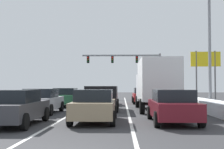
# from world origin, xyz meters

# --- Properties ---
(ground_plane) EXTENTS (120.00, 120.00, 0.00)m
(ground_plane) POSITION_xyz_m (0.00, 13.84, 0.00)
(ground_plane) COLOR #333335
(lane_stripe_between_right_lane_and_center_lane) EXTENTS (0.14, 38.05, 0.01)m
(lane_stripe_between_right_lane_and_center_lane) POSITION_xyz_m (1.70, 17.30, 0.00)
(lane_stripe_between_right_lane_and_center_lane) COLOR silver
(lane_stripe_between_right_lane_and_center_lane) RESTS_ON ground
(lane_stripe_between_center_lane_and_left_lane) EXTENTS (0.14, 38.05, 0.01)m
(lane_stripe_between_center_lane_and_left_lane) POSITION_xyz_m (-1.70, 17.30, 0.00)
(lane_stripe_between_center_lane_and_left_lane) COLOR silver
(lane_stripe_between_center_lane_and_left_lane) RESTS_ON ground
(snow_bank_right_shoulder) EXTENTS (1.39, 38.05, 0.74)m
(snow_bank_right_shoulder) POSITION_xyz_m (7.00, 17.30, 0.37)
(snow_bank_right_shoulder) COLOR white
(snow_bank_right_shoulder) RESTS_ON ground
(snow_bank_left_shoulder) EXTENTS (1.86, 38.05, 0.75)m
(snow_bank_left_shoulder) POSITION_xyz_m (-7.00, 17.30, 0.38)
(snow_bank_left_shoulder) COLOR white
(snow_bank_left_shoulder) RESTS_ON ground
(sedan_maroon_right_lane_nearest) EXTENTS (2.00, 4.50, 1.51)m
(sedan_maroon_right_lane_nearest) POSITION_xyz_m (3.60, 6.92, 0.76)
(sedan_maroon_right_lane_nearest) COLOR maroon
(sedan_maroon_right_lane_nearest) RESTS_ON ground
(box_truck_right_lane_second) EXTENTS (2.53, 7.20, 3.36)m
(box_truck_right_lane_second) POSITION_xyz_m (3.64, 13.64, 1.90)
(box_truck_right_lane_second) COLOR silver
(box_truck_right_lane_second) RESTS_ON ground
(sedan_red_right_lane_third) EXTENTS (2.00, 4.50, 1.51)m
(sedan_red_right_lane_third) POSITION_xyz_m (3.31, 22.06, 0.76)
(sedan_red_right_lane_third) COLOR maroon
(sedan_red_right_lane_third) RESTS_ON ground
(sedan_tan_center_lane_nearest) EXTENTS (2.00, 4.50, 1.51)m
(sedan_tan_center_lane_nearest) POSITION_xyz_m (0.03, 7.16, 0.76)
(sedan_tan_center_lane_nearest) COLOR #937F60
(sedan_tan_center_lane_nearest) RESTS_ON ground
(suv_black_center_lane_second) EXTENTS (2.16, 4.90, 1.67)m
(suv_black_center_lane_second) POSITION_xyz_m (-0.01, 13.65, 1.02)
(suv_black_center_lane_second) COLOR black
(suv_black_center_lane_second) RESTS_ON ground
(sedan_gray_center_lane_third) EXTENTS (2.00, 4.50, 1.51)m
(sedan_gray_center_lane_third) POSITION_xyz_m (-0.25, 20.29, 0.76)
(sedan_gray_center_lane_third) COLOR slate
(sedan_gray_center_lane_third) RESTS_ON ground
(sedan_charcoal_left_lane_nearest) EXTENTS (2.00, 4.50, 1.51)m
(sedan_charcoal_left_lane_nearest) POSITION_xyz_m (-3.25, 5.93, 0.76)
(sedan_charcoal_left_lane_nearest) COLOR #38383D
(sedan_charcoal_left_lane_nearest) RESTS_ON ground
(sedan_silver_left_lane_second) EXTENTS (2.00, 4.50, 1.51)m
(sedan_silver_left_lane_second) POSITION_xyz_m (-3.61, 11.47, 0.76)
(sedan_silver_left_lane_second) COLOR #B7BABF
(sedan_silver_left_lane_second) RESTS_ON ground
(sedan_green_left_lane_third) EXTENTS (2.00, 4.50, 1.51)m
(sedan_green_left_lane_third) POSITION_xyz_m (-3.32, 17.83, 0.76)
(sedan_green_left_lane_third) COLOR #1E5633
(sedan_green_left_lane_third) RESTS_ON ground
(traffic_light_gantry) EXTENTS (10.94, 0.47, 6.20)m
(traffic_light_gantry) POSITION_xyz_m (2.77, 34.58, 4.74)
(traffic_light_gantry) COLOR slate
(traffic_light_gantry) RESTS_ON ground
(street_lamp_right_mid) EXTENTS (2.66, 0.36, 9.38)m
(street_lamp_right_mid) POSITION_xyz_m (7.52, 15.57, 5.52)
(street_lamp_right_mid) COLOR gray
(street_lamp_right_mid) RESTS_ON ground
(roadside_sign_right) EXTENTS (3.20, 0.16, 5.50)m
(roadside_sign_right) POSITION_xyz_m (10.38, 25.73, 4.02)
(roadside_sign_right) COLOR #59595B
(roadside_sign_right) RESTS_ON ground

